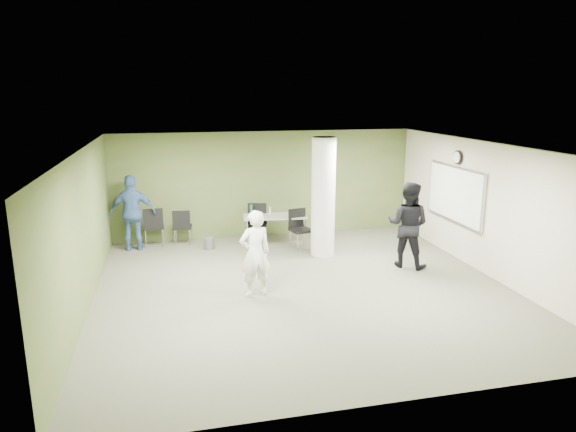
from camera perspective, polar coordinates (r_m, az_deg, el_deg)
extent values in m
plane|color=#4A4C3C|center=(10.31, 1.68, -8.00)|extent=(8.00, 8.00, 0.00)
plane|color=white|center=(9.63, 1.80, 7.67)|extent=(8.00, 8.00, 0.00)
cube|color=#49602D|center=(13.70, -2.51, 3.55)|extent=(8.00, 2.80, 0.02)
cube|color=#49602D|center=(9.70, -21.79, -1.69)|extent=(0.02, 8.00, 2.80)
cube|color=beige|center=(11.54, 21.34, 0.69)|extent=(0.02, 8.00, 2.80)
cylinder|color=silver|center=(12.02, 3.94, 2.10)|extent=(0.56, 0.56, 2.80)
cube|color=silver|center=(12.47, 18.05, 2.34)|extent=(0.04, 2.30, 1.30)
cube|color=white|center=(12.46, 17.95, 2.33)|extent=(0.02, 2.20, 1.20)
cylinder|color=black|center=(12.34, 18.34, 6.21)|extent=(0.05, 0.32, 0.32)
cylinder|color=white|center=(12.32, 18.22, 6.21)|extent=(0.02, 0.26, 0.26)
cube|color=gray|center=(12.99, -1.47, -0.02)|extent=(1.65, 0.88, 0.04)
cylinder|color=silver|center=(12.78, -4.54, -2.03)|extent=(0.04, 0.04, 0.71)
cylinder|color=silver|center=(12.89, 1.80, -1.86)|extent=(0.04, 0.04, 0.71)
cylinder|color=silver|center=(13.31, -4.61, -1.39)|extent=(0.04, 0.04, 0.71)
cylinder|color=silver|center=(13.42, 1.48, -1.23)|extent=(0.04, 0.04, 0.71)
cylinder|color=#1D5730|center=(13.10, -4.10, 0.71)|extent=(0.07, 0.07, 0.25)
cylinder|color=#B2B2B7|center=(13.18, -2.02, 0.67)|extent=(0.06, 0.06, 0.18)
cylinder|color=#4C4C4C|center=(12.86, -8.77, -3.04)|extent=(0.25, 0.25, 0.29)
cube|color=black|center=(13.34, -14.71, -1.17)|extent=(0.52, 0.52, 0.05)
cube|color=black|center=(13.05, -14.76, -0.26)|extent=(0.48, 0.06, 0.49)
cylinder|color=silver|center=(13.61, -13.78, -1.94)|extent=(0.02, 0.02, 0.47)
cylinder|color=silver|center=(13.61, -15.53, -2.05)|extent=(0.02, 0.02, 0.47)
cylinder|color=silver|center=(13.21, -13.72, -2.41)|extent=(0.02, 0.02, 0.47)
cylinder|color=silver|center=(13.21, -15.52, -2.52)|extent=(0.02, 0.02, 0.47)
cube|color=black|center=(13.35, -11.65, -1.20)|extent=(0.50, 0.50, 0.05)
cube|color=black|center=(13.08, -11.77, -0.38)|extent=(0.44, 0.09, 0.45)
cylinder|color=silver|center=(13.57, -10.75, -1.92)|extent=(0.02, 0.02, 0.43)
cylinder|color=silver|center=(13.60, -12.33, -1.96)|extent=(0.02, 0.02, 0.43)
cylinder|color=silver|center=(13.21, -10.85, -2.36)|extent=(0.02, 0.02, 0.43)
cylinder|color=silver|center=(13.24, -12.48, -2.40)|extent=(0.02, 0.02, 0.43)
cube|color=black|center=(13.09, -3.51, -1.01)|extent=(0.61, 0.61, 0.05)
cube|color=black|center=(13.24, -3.45, 0.38)|extent=(0.48, 0.16, 0.49)
cylinder|color=silver|center=(12.97, -4.48, -2.34)|extent=(0.02, 0.02, 0.47)
cylinder|color=silver|center=(12.94, -2.65, -2.36)|extent=(0.02, 0.02, 0.47)
cylinder|color=silver|center=(13.37, -4.32, -1.85)|extent=(0.02, 0.02, 0.47)
cylinder|color=silver|center=(13.34, -2.53, -1.86)|extent=(0.02, 0.02, 0.47)
cube|color=black|center=(12.65, 1.47, -1.59)|extent=(0.59, 0.59, 0.05)
cube|color=black|center=(12.77, 1.01, -0.21)|extent=(0.46, 0.15, 0.48)
cylinder|color=silver|center=(12.46, 1.08, -3.02)|extent=(0.02, 0.02, 0.46)
cylinder|color=silver|center=(12.64, 2.69, -2.78)|extent=(0.02, 0.02, 0.46)
cylinder|color=silver|center=(12.80, 0.24, -2.56)|extent=(0.02, 0.02, 0.46)
cylinder|color=silver|center=(12.98, 1.83, -2.33)|extent=(0.02, 0.02, 0.46)
imported|color=white|center=(9.69, -3.67, -4.19)|extent=(0.68, 0.51, 1.68)
imported|color=black|center=(11.58, 13.18, -0.95)|extent=(1.17, 1.15, 1.90)
imported|color=#3F629D|center=(13.02, -16.86, 0.33)|extent=(1.13, 0.54, 1.87)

